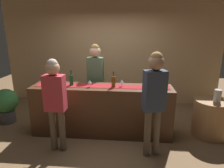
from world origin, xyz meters
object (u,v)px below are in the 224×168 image
Objects in this scene: wine_glass_near_customer at (122,81)px; customer_sipping at (154,94)px; wine_bottle_green at (71,80)px; vase_on_side_table at (218,96)px; potted_plant_tall at (6,104)px; customer_browsing at (55,97)px; wine_bottle_clear at (56,79)px; bartender at (96,74)px; round_side_table at (210,118)px; wine_glass_mid_counter at (90,82)px; wine_bottle_amber at (113,82)px.

customer_sipping is at bearing -51.53° from wine_glass_near_customer.
wine_bottle_green is 2.81m from vase_on_side_table.
potted_plant_tall is at bearing 147.47° from customer_sipping.
customer_browsing is 2.97m from vase_on_side_table.
customer_sipping reaches higher than wine_bottle_clear.
bartender reaches higher than vase_on_side_table.
bartender is 2.53m from round_side_table.
wine_bottle_clear is 0.19× the size of customer_browsing.
customer_sipping is 2.23× the size of potted_plant_tall.
wine_bottle_clear is 1.31m from wine_glass_near_customer.
vase_on_side_table is at bearing 2.68° from wine_glass_mid_counter.
potted_plant_tall is at bearing 172.67° from wine_bottle_amber.
round_side_table is (1.93, 0.15, -0.74)m from wine_bottle_amber.
bartender is 7.34× the size of vase_on_side_table.
customer_browsing reaches higher than wine_bottle_green.
wine_bottle_amber is 1.16m from wine_bottle_clear.
wine_bottle_clear reaches higher than potted_plant_tall.
wine_bottle_green and wine_bottle_clear have the same top height.
bartender is 2.24× the size of potted_plant_tall.
wine_bottle_amber is at bearing 4.64° from wine_glass_mid_counter.
customer_sipping is at bearing -151.22° from vase_on_side_table.
wine_glass_near_customer is (0.16, 0.06, -0.01)m from wine_bottle_amber.
vase_on_side_table is at bearing 0.60° from wine_glass_near_customer.
wine_glass_near_customer is 0.08× the size of bartender.
wine_glass_near_customer is (0.99, -0.01, -0.01)m from wine_bottle_green.
potted_plant_tall is (-1.29, 0.22, -0.66)m from wine_bottle_clear.
round_side_table is (2.84, 0.77, -0.63)m from customer_browsing.
wine_bottle_clear is at bearing 109.51° from customer_browsing.
vase_on_side_table is at bearing 2.23° from wine_bottle_amber.
wine_bottle_clear is 3.17m from round_side_table.
wine_bottle_green is 0.19× the size of customer_browsing.
wine_bottle_green and wine_bottle_amber have the same top height.
potted_plant_tall is at bearing 171.22° from wine_bottle_green.
bartender is (-0.61, 0.57, -0.00)m from wine_glass_near_customer.
wine_glass_near_customer is at bearing 142.13° from bartender.
bartender is (-0.45, 0.63, -0.01)m from wine_bottle_amber.
customer_sipping reaches higher than wine_glass_near_customer.
wine_bottle_green is at bearing -178.21° from round_side_table.
customer_sipping reaches higher than wine_glass_mid_counter.
bartender reaches higher than wine_bottle_amber.
wine_glass_near_customer is 0.09× the size of customer_browsing.
wine_glass_near_customer is at bearing -1.80° from wine_bottle_clear.
bartender is at bearing 90.22° from wine_glass_mid_counter.
wine_bottle_clear is 1.47m from potted_plant_tall.
wine_bottle_amber is 2.10× the size of wine_glass_near_customer.
wine_bottle_green is 0.99m from wine_glass_near_customer.
wine_glass_mid_counter is (0.71, -0.14, -0.01)m from wine_bottle_clear.
wine_bottle_green is 0.38× the size of potted_plant_tall.
wine_glass_mid_counter is 0.09× the size of customer_browsing.
wine_glass_mid_counter is 2.49m from round_side_table.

